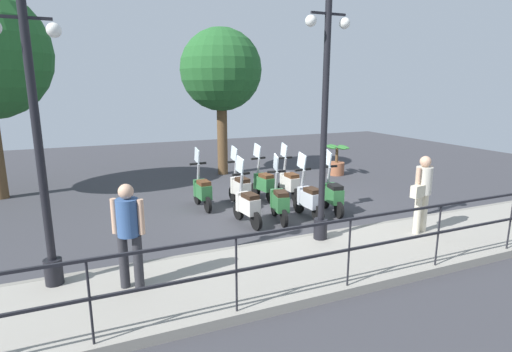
% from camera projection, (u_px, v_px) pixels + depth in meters
% --- Properties ---
extents(ground_plane, '(28.00, 28.00, 0.00)m').
position_uv_depth(ground_plane, '(277.00, 210.00, 10.16)').
color(ground_plane, '#38383D').
extents(promenade_walkway, '(2.20, 20.00, 0.15)m').
position_uv_depth(promenade_walkway, '(353.00, 254.00, 7.32)').
color(promenade_walkway, gray).
rests_on(promenade_walkway, ground_plane).
extents(fence_railing, '(0.04, 16.03, 1.07)m').
position_uv_depth(fence_railing, '(397.00, 230.00, 6.19)').
color(fence_railing, black).
rests_on(fence_railing, promenade_walkway).
extents(lamp_post_near, '(0.26, 0.90, 4.55)m').
position_uv_depth(lamp_post_near, '(324.00, 136.00, 7.44)').
color(lamp_post_near, black).
rests_on(lamp_post_near, promenade_walkway).
extents(lamp_post_far, '(0.26, 0.90, 4.19)m').
position_uv_depth(lamp_post_far, '(41.00, 164.00, 5.67)').
color(lamp_post_far, black).
rests_on(lamp_post_far, promenade_walkway).
extents(pedestrian_with_bag, '(0.39, 0.64, 1.59)m').
position_uv_depth(pedestrian_with_bag, '(423.00, 189.00, 8.01)').
color(pedestrian_with_bag, beige).
rests_on(pedestrian_with_bag, promenade_walkway).
extents(pedestrian_distant, '(0.43, 0.44, 1.59)m').
position_uv_depth(pedestrian_distant, '(129.00, 228.00, 5.77)').
color(pedestrian_distant, '#28282D').
rests_on(pedestrian_distant, promenade_walkway).
extents(tree_distant, '(2.79, 2.79, 5.04)m').
position_uv_depth(tree_distant, '(221.00, 71.00, 13.62)').
color(tree_distant, brown).
rests_on(tree_distant, ground_plane).
extents(potted_palm, '(1.06, 0.66, 1.05)m').
position_uv_depth(potted_palm, '(336.00, 162.00, 14.17)').
color(potted_palm, '#9E5B3D').
rests_on(potted_palm, ground_plane).
extents(scooter_near_0, '(1.23, 0.47, 1.54)m').
position_uv_depth(scooter_near_0, '(332.00, 194.00, 9.84)').
color(scooter_near_0, black).
rests_on(scooter_near_0, ground_plane).
extents(scooter_near_1, '(1.23, 0.44, 1.54)m').
position_uv_depth(scooter_near_1, '(309.00, 198.00, 9.49)').
color(scooter_near_1, black).
rests_on(scooter_near_1, ground_plane).
extents(scooter_near_2, '(1.22, 0.48, 1.54)m').
position_uv_depth(scooter_near_2, '(279.00, 201.00, 9.24)').
color(scooter_near_2, black).
rests_on(scooter_near_2, ground_plane).
extents(scooter_near_3, '(1.23, 0.44, 1.54)m').
position_uv_depth(scooter_near_3, '(247.00, 204.00, 9.02)').
color(scooter_near_3, black).
rests_on(scooter_near_3, ground_plane).
extents(scooter_far_0, '(1.23, 0.44, 1.54)m').
position_uv_depth(scooter_far_0, '(289.00, 182.00, 11.06)').
color(scooter_far_0, black).
rests_on(scooter_far_0, ground_plane).
extents(scooter_far_1, '(1.23, 0.45, 1.54)m').
position_uv_depth(scooter_far_1, '(263.00, 183.00, 11.01)').
color(scooter_far_1, black).
rests_on(scooter_far_1, ground_plane).
extents(scooter_far_2, '(1.23, 0.44, 1.54)m').
position_uv_depth(scooter_far_2, '(240.00, 187.00, 10.53)').
color(scooter_far_2, black).
rests_on(scooter_far_2, ground_plane).
extents(scooter_far_3, '(1.23, 0.44, 1.54)m').
position_uv_depth(scooter_far_3, '(202.00, 190.00, 10.23)').
color(scooter_far_3, black).
rests_on(scooter_far_3, ground_plane).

